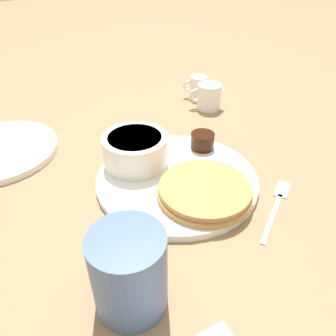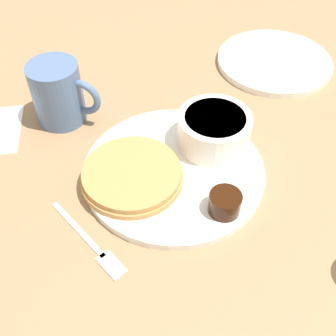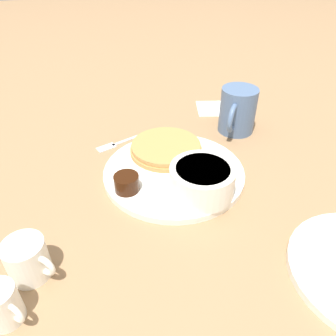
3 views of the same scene
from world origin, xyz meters
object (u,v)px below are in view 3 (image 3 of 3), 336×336
at_px(plate, 174,172).
at_px(bowl, 202,180).
at_px(coffee_mug, 237,111).
at_px(creamer_pitcher_near, 27,259).
at_px(fork, 121,142).
at_px(creamer_pitcher_far, 2,305).

bearing_deg(plate, bowl, -68.72).
height_order(coffee_mug, creamer_pitcher_near, coffee_mug).
bearing_deg(creamer_pitcher_near, fork, 62.53).
height_order(bowl, creamer_pitcher_far, bowl).
distance_m(bowl, creamer_pitcher_near, 0.28).
xyz_separation_m(coffee_mug, creamer_pitcher_near, (-0.42, -0.29, -0.02)).
relative_size(coffee_mug, fork, 0.72).
height_order(bowl, creamer_pitcher_near, bowl).
height_order(plate, creamer_pitcher_far, creamer_pitcher_far).
distance_m(coffee_mug, creamer_pitcher_far, 0.56).
relative_size(creamer_pitcher_far, fork, 0.39).
relative_size(bowl, creamer_pitcher_near, 1.62).
bearing_deg(fork, coffee_mug, -2.28).
bearing_deg(fork, bowl, -62.20).
bearing_deg(plate, creamer_pitcher_far, -139.57).
bearing_deg(plate, fork, 121.02).
distance_m(bowl, creamer_pitcher_far, 0.33).
bearing_deg(bowl, coffee_mug, 53.45).
bearing_deg(plate, creamer_pitcher_near, -145.48).
xyz_separation_m(creamer_pitcher_near, fork, (0.16, 0.30, -0.03)).
bearing_deg(coffee_mug, creamer_pitcher_far, -141.45).
bearing_deg(coffee_mug, plate, -144.42).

